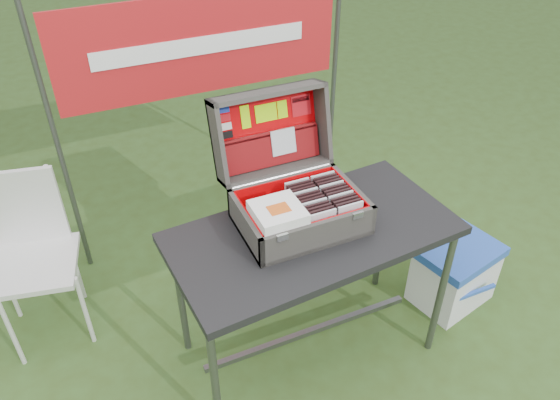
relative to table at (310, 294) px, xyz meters
name	(u,v)px	position (x,y,z in m)	size (l,w,h in m)	color
ground	(283,346)	(-0.12, 0.06, -0.41)	(80.00, 80.00, 0.00)	#344B1B
table	(310,294)	(0.00, 0.00, 0.00)	(1.30, 0.65, 0.81)	black
table_top	(313,234)	(0.00, 0.00, 0.39)	(1.30, 0.65, 0.04)	black
table_leg_fl	(215,380)	(-0.59, -0.26, -0.02)	(0.04, 0.04, 0.77)	#59595B
table_leg_fr	(440,297)	(0.59, -0.26, -0.02)	(0.04, 0.04, 0.77)	#59595B
table_leg_bl	(181,296)	(-0.59, 0.26, -0.02)	(0.04, 0.04, 0.77)	#59595B
table_leg_br	(382,234)	(0.59, 0.26, -0.02)	(0.04, 0.04, 0.77)	#59595B
table_brace	(309,332)	(0.00, 0.00, -0.29)	(1.15, 0.03, 0.03)	#59595B
suitcase	(295,172)	(-0.04, 0.12, 0.66)	(0.55, 0.55, 0.51)	#5C5953
suitcase_base_bottom	(300,223)	(-0.04, 0.06, 0.42)	(0.55, 0.39, 0.02)	#5C5953
suitcase_base_wall_front	(319,236)	(-0.04, -0.12, 0.48)	(0.55, 0.02, 0.15)	#5C5953
suitcase_base_wall_back	(283,190)	(-0.04, 0.25, 0.48)	(0.55, 0.02, 0.15)	#5C5953
suitcase_base_wall_left	(245,227)	(-0.30, 0.06, 0.48)	(0.02, 0.39, 0.15)	#5C5953
suitcase_base_wall_right	(351,198)	(0.23, 0.06, 0.48)	(0.02, 0.39, 0.15)	#5C5953
suitcase_liner_floor	(300,220)	(-0.04, 0.06, 0.43)	(0.51, 0.35, 0.01)	#C60606
suitcase_latch_left	(282,237)	(-0.21, -0.13, 0.54)	(0.05, 0.01, 0.03)	silver
suitcase_latch_right	(358,215)	(0.14, -0.13, 0.54)	(0.05, 0.01, 0.03)	silver
suitcase_hinge	(282,176)	(-0.04, 0.26, 0.55)	(0.02, 0.02, 0.50)	silver
suitcase_lid_back	(266,129)	(-0.04, 0.44, 0.71)	(0.55, 0.39, 0.02)	#5C5953
suitcase_lid_rim_far	(267,93)	(-0.04, 0.43, 0.90)	(0.55, 0.02, 0.15)	#5C5953
suitcase_lid_rim_near	(276,170)	(-0.04, 0.33, 0.55)	(0.55, 0.02, 0.15)	#5C5953
suitcase_lid_rim_left	(218,144)	(-0.30, 0.38, 0.72)	(0.02, 0.39, 0.15)	#5C5953
suitcase_lid_rim_right	(322,121)	(0.23, 0.38, 0.72)	(0.02, 0.39, 0.15)	#5C5953
suitcase_lid_liner	(268,130)	(-0.04, 0.43, 0.71)	(0.50, 0.35, 0.01)	#C60606
suitcase_liner_wall_front	(318,232)	(-0.04, -0.11, 0.49)	(0.51, 0.01, 0.13)	#C60606
suitcase_liner_wall_back	(284,190)	(-0.04, 0.23, 0.49)	(0.51, 0.01, 0.13)	#C60606
suitcase_liner_wall_left	(248,224)	(-0.29, 0.06, 0.49)	(0.01, 0.35, 0.13)	#C60606
suitcase_liner_wall_right	(349,197)	(0.21, 0.06, 0.49)	(0.01, 0.35, 0.13)	#C60606
suitcase_lid_pocket	(271,149)	(-0.04, 0.39, 0.63)	(0.49, 0.16, 0.03)	maroon
suitcase_pocket_edge	(270,134)	(-0.04, 0.40, 0.71)	(0.48, 0.02, 0.02)	maroon
suitcase_pocket_cd	(283,142)	(0.02, 0.38, 0.66)	(0.12, 0.12, 0.01)	silver
lid_sticker_cc_a	(223,109)	(-0.24, 0.46, 0.85)	(0.05, 0.03, 0.00)	#1933B2
lid_sticker_cc_b	(225,118)	(-0.24, 0.45, 0.81)	(0.05, 0.03, 0.00)	red
lid_sticker_cc_c	(226,126)	(-0.24, 0.44, 0.77)	(0.05, 0.03, 0.00)	white
lid_sticker_cc_d	(227,135)	(-0.24, 0.43, 0.73)	(0.05, 0.03, 0.00)	black
lid_card_neon_tall	(245,117)	(-0.14, 0.44, 0.80)	(0.04, 0.11, 0.00)	#AEFD05
lid_card_neon_main	(266,113)	(-0.04, 0.44, 0.80)	(0.11, 0.08, 0.00)	#AEFD05
lid_card_neon_small	(282,109)	(0.05, 0.44, 0.80)	(0.05, 0.08, 0.00)	#AEFD05
lid_sticker_band	(301,105)	(0.14, 0.44, 0.80)	(0.10, 0.10, 0.00)	red
lid_sticker_band_bar	(301,99)	(0.14, 0.45, 0.82)	(0.09, 0.02, 0.00)	black
cd_left_0	(323,225)	(0.00, -0.09, 0.50)	(0.12, 0.01, 0.14)	silver
cd_left_1	(320,222)	(0.00, -0.07, 0.50)	(0.12, 0.01, 0.14)	black
cd_left_2	(318,219)	(0.00, -0.04, 0.50)	(0.12, 0.01, 0.14)	black
cd_left_3	(316,216)	(0.00, -0.02, 0.50)	(0.12, 0.01, 0.14)	black
cd_left_4	(314,214)	(0.00, 0.00, 0.50)	(0.12, 0.01, 0.14)	silver
cd_left_5	(311,211)	(0.00, 0.02, 0.50)	(0.12, 0.01, 0.14)	black
cd_left_6	(309,208)	(0.00, 0.04, 0.50)	(0.12, 0.01, 0.14)	black
cd_left_7	(307,206)	(0.00, 0.06, 0.50)	(0.12, 0.01, 0.14)	black
cd_left_8	(305,203)	(0.00, 0.09, 0.50)	(0.12, 0.01, 0.14)	silver
cd_left_9	(303,200)	(0.00, 0.11, 0.50)	(0.12, 0.01, 0.14)	black
cd_left_10	(301,198)	(0.00, 0.13, 0.50)	(0.12, 0.01, 0.14)	black
cd_left_11	(299,195)	(0.00, 0.15, 0.50)	(0.12, 0.01, 0.14)	black
cd_left_12	(297,193)	(0.00, 0.17, 0.50)	(0.12, 0.01, 0.14)	silver
cd_right_0	(350,217)	(0.13, -0.09, 0.50)	(0.12, 0.01, 0.14)	silver
cd_right_1	(347,214)	(0.13, -0.07, 0.50)	(0.12, 0.01, 0.14)	black
cd_right_2	(345,212)	(0.13, -0.04, 0.50)	(0.12, 0.01, 0.14)	black
cd_right_3	(342,209)	(0.13, -0.02, 0.50)	(0.12, 0.01, 0.14)	black
cd_right_4	(340,206)	(0.13, 0.00, 0.50)	(0.12, 0.01, 0.14)	silver
cd_right_5	(338,204)	(0.13, 0.02, 0.50)	(0.12, 0.01, 0.14)	black
cd_right_6	(335,201)	(0.13, 0.04, 0.50)	(0.12, 0.01, 0.14)	black
cd_right_7	(333,198)	(0.13, 0.06, 0.50)	(0.12, 0.01, 0.14)	black
cd_right_8	(331,196)	(0.13, 0.09, 0.50)	(0.12, 0.01, 0.14)	silver
cd_right_9	(329,193)	(0.13, 0.11, 0.50)	(0.12, 0.01, 0.14)	black
cd_right_10	(326,191)	(0.13, 0.13, 0.50)	(0.12, 0.01, 0.14)	black
cd_right_11	(324,189)	(0.13, 0.15, 0.50)	(0.12, 0.01, 0.14)	black
cd_right_12	(322,186)	(0.13, 0.17, 0.50)	(0.12, 0.01, 0.14)	silver
songbook_0	(278,216)	(-0.18, -0.01, 0.56)	(0.21, 0.21, 0.01)	white
songbook_1	(278,215)	(-0.18, -0.01, 0.56)	(0.21, 0.21, 0.01)	white
songbook_2	(278,214)	(-0.18, -0.01, 0.57)	(0.21, 0.21, 0.01)	white
songbook_3	(278,213)	(-0.18, -0.01, 0.57)	(0.21, 0.21, 0.01)	white
songbook_4	(278,212)	(-0.18, -0.01, 0.58)	(0.21, 0.21, 0.01)	white
songbook_5	(278,211)	(-0.18, -0.01, 0.58)	(0.21, 0.21, 0.01)	white
songbook_6	(278,210)	(-0.18, -0.01, 0.59)	(0.21, 0.21, 0.01)	white
songbook_7	(278,209)	(-0.18, -0.01, 0.59)	(0.21, 0.21, 0.01)	white
songbook_8	(278,208)	(-0.18, -0.01, 0.60)	(0.21, 0.21, 0.01)	white
songbook_graphic	(279,209)	(-0.18, -0.02, 0.60)	(0.09, 0.07, 0.00)	#D85919
cooler	(454,273)	(0.92, -0.02, -0.21)	(0.44, 0.34, 0.39)	white
cooler_body	(453,277)	(0.92, -0.02, -0.24)	(0.42, 0.31, 0.34)	white
cooler_lid	(460,252)	(0.92, -0.02, -0.04)	(0.44, 0.34, 0.05)	blue
cooler_handle	(476,292)	(0.92, -0.19, -0.20)	(0.26, 0.02, 0.02)	blue
chair	(35,267)	(-1.22, 0.69, 0.06)	(0.42, 0.46, 0.92)	silver
chair_seat	(34,266)	(-1.22, 0.69, 0.07)	(0.42, 0.42, 0.03)	silver
chair_backrest	(19,208)	(-1.22, 0.89, 0.30)	(0.42, 0.03, 0.44)	silver
chair_leg_fl	(12,333)	(-1.40, 0.52, -0.17)	(0.02, 0.02, 0.47)	silver
chair_leg_fr	(85,311)	(-1.05, 0.52, -0.17)	(0.02, 0.02, 0.47)	silver
chair_leg_bl	(9,286)	(-1.40, 0.87, -0.17)	(0.02, 0.02, 0.47)	silver
chair_leg_br	(76,268)	(-1.05, 0.87, -0.17)	(0.02, 0.02, 0.47)	silver
chair_upright_right	(56,201)	(-1.05, 0.89, 0.29)	(0.02, 0.02, 0.44)	silver
cardboard_box	(350,229)	(0.57, 0.57, -0.21)	(0.38, 0.06, 0.40)	brown
banner_post_left	(58,148)	(-0.97, 1.16, 0.44)	(0.03, 0.03, 1.70)	#59595B
banner_post_right	(333,92)	(0.73, 1.16, 0.44)	(0.03, 0.03, 1.70)	#59595B
banner	(202,45)	(-0.12, 1.15, 0.89)	(1.60, 0.01, 0.55)	#AA161A
banner_text	(202,46)	(-0.12, 1.14, 0.89)	(1.20, 0.00, 0.10)	white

